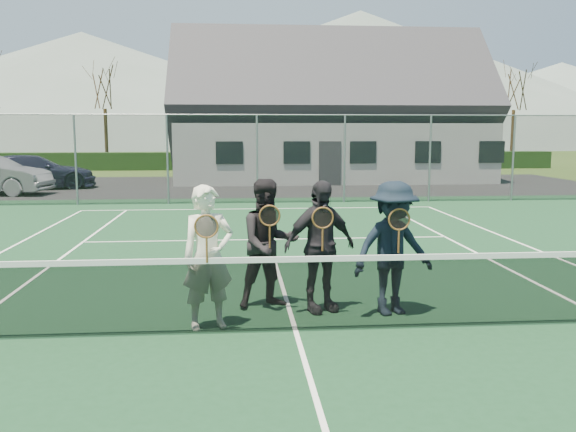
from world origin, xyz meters
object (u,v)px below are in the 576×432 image
object	(u,v)px
player_c	(320,246)
player_d	(393,248)
car_c	(34,172)
player_a	(208,257)
player_b	(269,243)
clubhouse	(328,100)
tennis_net	(296,291)

from	to	relation	value
player_c	player_d	distance (m)	0.98
car_c	player_a	world-z (taller)	player_a
player_b	player_c	world-z (taller)	same
clubhouse	player_d	bearing A→B (deg)	-96.43
tennis_net	player_c	distance (m)	1.02
tennis_net	player_b	xyz separation A→B (m)	(-0.27, 1.12, 0.38)
tennis_net	player_c	bearing A→B (deg)	64.27
car_c	player_d	size ratio (longest dim) A/B	2.77
player_a	player_b	size ratio (longest dim) A/B	1.00
player_b	player_c	distance (m)	0.73
player_b	player_d	distance (m)	1.71
clubhouse	player_a	bearing A→B (deg)	-102.05
player_b	player_d	size ratio (longest dim) A/B	1.00
player_b	player_a	bearing A→B (deg)	-132.92
player_d	player_a	bearing A→B (deg)	-171.32
player_a	player_c	bearing A→B (deg)	21.88
clubhouse	car_c	bearing A→B (deg)	-161.17
player_c	tennis_net	bearing A→B (deg)	-115.73
player_a	clubhouse	bearing A→B (deg)	77.95
car_c	player_d	xyz separation A→B (m)	(10.63, -18.85, 0.20)
player_a	player_b	distance (m)	1.18
tennis_net	player_a	size ratio (longest dim) A/B	6.49
car_c	clubhouse	xyz separation A→B (m)	(13.27, 4.52, 3.27)
player_b	player_d	xyz separation A→B (m)	(1.64, -0.49, -0.00)
player_a	tennis_net	bearing A→B (deg)	-13.39
tennis_net	player_d	distance (m)	1.55
clubhouse	tennis_net	bearing A→B (deg)	-99.46
player_c	player_a	bearing A→B (deg)	-158.12
car_c	player_b	size ratio (longest dim) A/B	2.77
player_b	tennis_net	bearing A→B (deg)	-76.46
tennis_net	player_b	bearing A→B (deg)	103.54
player_b	player_d	bearing A→B (deg)	-16.66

